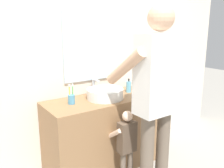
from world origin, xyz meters
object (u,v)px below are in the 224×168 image
(child_toddler, at_px, (126,141))
(adult_parent, at_px, (157,86))
(toothbrush_cup, at_px, (71,99))
(soap_bottle, at_px, (129,87))

(child_toddler, bearing_deg, adult_parent, -57.53)
(toothbrush_cup, relative_size, adult_parent, 0.12)
(toothbrush_cup, bearing_deg, child_toddler, -48.20)
(toothbrush_cup, distance_m, soap_bottle, 0.75)
(soap_bottle, relative_size, child_toddler, 0.21)
(child_toddler, distance_m, adult_parent, 0.65)
(toothbrush_cup, relative_size, soap_bottle, 1.25)
(toothbrush_cup, bearing_deg, adult_parent, -51.24)
(child_toddler, relative_size, adult_parent, 0.45)
(soap_bottle, bearing_deg, adult_parent, -108.44)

